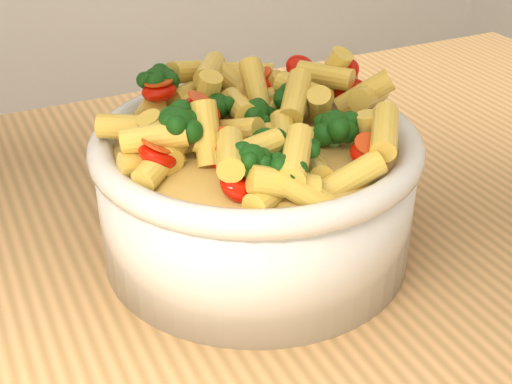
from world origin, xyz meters
name	(u,v)px	position (x,y,z in m)	size (l,w,h in m)	color
serving_bowl	(256,191)	(0.04, 0.04, 0.95)	(0.25, 0.25, 0.11)	silver
pasta_salad	(256,112)	(0.04, 0.04, 1.02)	(0.19, 0.19, 0.04)	gold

